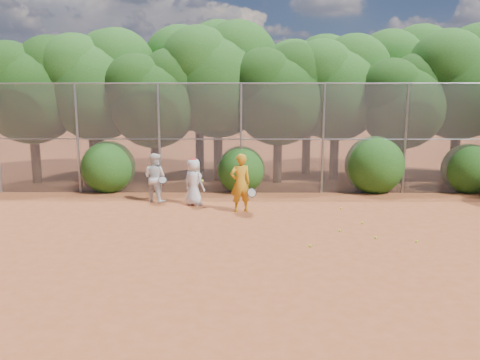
{
  "coord_description": "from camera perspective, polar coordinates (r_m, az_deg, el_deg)",
  "views": [
    {
      "loc": [
        -0.87,
        -11.08,
        3.51
      ],
      "look_at": [
        -1.0,
        2.5,
        1.1
      ],
      "focal_mm": 35.0,
      "sensor_mm": 36.0,
      "label": 1
    }
  ],
  "objects": [
    {
      "name": "tree_4",
      "position": [
        19.37,
        4.85,
        10.76
      ],
      "size": [
        4.19,
        3.64,
        5.73
      ],
      "color": "black",
      "rests_on": "ground"
    },
    {
      "name": "bush_2",
      "position": [
        18.21,
        16.07,
        2.06
      ],
      "size": [
        2.2,
        2.2,
        2.2
      ],
      "primitive_type": "sphere",
      "color": "#1A4A12",
      "rests_on": "ground"
    },
    {
      "name": "tree_0",
      "position": [
        20.96,
        -24.01,
        10.37
      ],
      "size": [
        4.38,
        3.81,
        6.0
      ],
      "color": "black",
      "rests_on": "ground"
    },
    {
      "name": "tree_6",
      "position": [
        20.17,
        19.39,
        9.38
      ],
      "size": [
        3.86,
        3.36,
        5.29
      ],
      "color": "black",
      "rests_on": "ground"
    },
    {
      "name": "tree_7",
      "position": [
        21.67,
        25.41,
        11.15
      ],
      "size": [
        4.77,
        4.14,
        6.53
      ],
      "color": "black",
      "rests_on": "ground"
    },
    {
      "name": "tree_9",
      "position": [
        23.05,
        -17.68,
        11.66
      ],
      "size": [
        4.83,
        4.2,
        6.62
      ],
      "color": "black",
      "rests_on": "ground"
    },
    {
      "name": "player_teen",
      "position": [
        15.36,
        -5.65,
        -0.22
      ],
      "size": [
        0.9,
        0.83,
        1.57
      ],
      "rotation": [
        0.0,
        0.0,
        2.56
      ],
      "color": "silver",
      "rests_on": "ground"
    },
    {
      "name": "tree_1",
      "position": [
        20.55,
        -16.97,
        11.46
      ],
      "size": [
        4.64,
        4.03,
        6.35
      ],
      "color": "black",
      "rests_on": "ground"
    },
    {
      "name": "bush_1",
      "position": [
        17.58,
        0.12,
        1.52
      ],
      "size": [
        1.8,
        1.8,
        1.8
      ],
      "primitive_type": "sphere",
      "color": "#1A4A12",
      "rests_on": "ground"
    },
    {
      "name": "ground",
      "position": [
        11.66,
        4.84,
        -7.5
      ],
      "size": [
        80.0,
        80.0,
        0.0
      ],
      "primitive_type": "plane",
      "color": "#974622",
      "rests_on": "ground"
    },
    {
      "name": "ball_4",
      "position": [
        11.32,
        8.54,
        -7.95
      ],
      "size": [
        0.07,
        0.07,
        0.07
      ],
      "primitive_type": "sphere",
      "color": "#C8E229",
      "rests_on": "ground"
    },
    {
      "name": "ball_5",
      "position": [
        15.19,
        12.22,
        -3.4
      ],
      "size": [
        0.07,
        0.07,
        0.07
      ],
      "primitive_type": "sphere",
      "color": "#C8E229",
      "rests_on": "ground"
    },
    {
      "name": "tree_12",
      "position": [
        23.55,
        19.39,
        11.95
      ],
      "size": [
        5.02,
        4.37,
        6.88
      ],
      "color": "black",
      "rests_on": "ground"
    },
    {
      "name": "bush_0",
      "position": [
        18.3,
        -15.74,
        1.8
      ],
      "size": [
        2.0,
        2.0,
        2.0
      ],
      "primitive_type": "sphere",
      "color": "#1A4A12",
      "rests_on": "ground"
    },
    {
      "name": "fence_back",
      "position": [
        17.16,
        3.07,
        5.18
      ],
      "size": [
        20.05,
        0.09,
        4.03
      ],
      "color": "gray",
      "rests_on": "ground"
    },
    {
      "name": "tree_5",
      "position": [
        20.51,
        11.83,
        11.36
      ],
      "size": [
        4.51,
        3.92,
        6.17
      ],
      "color": "black",
      "rests_on": "ground"
    },
    {
      "name": "bush_3",
      "position": [
        19.46,
        26.03,
        1.48
      ],
      "size": [
        1.9,
        1.9,
        1.9
      ],
      "primitive_type": "sphere",
      "color": "#1A4A12",
      "rests_on": "ground"
    },
    {
      "name": "tree_11",
      "position": [
        21.93,
        8.41,
        11.67
      ],
      "size": [
        4.64,
        4.03,
        6.35
      ],
      "color": "black",
      "rests_on": "ground"
    },
    {
      "name": "tree_3",
      "position": [
        19.98,
        -2.57,
        12.6
      ],
      "size": [
        4.89,
        4.26,
        6.7
      ],
      "color": "black",
      "rests_on": "ground"
    },
    {
      "name": "ball_3",
      "position": [
        12.31,
        20.71,
        -7.02
      ],
      "size": [
        0.07,
        0.07,
        0.07
      ],
      "primitive_type": "sphere",
      "color": "#C8E229",
      "rests_on": "ground"
    },
    {
      "name": "ball_0",
      "position": [
        12.69,
        12.06,
        -6.06
      ],
      "size": [
        0.07,
        0.07,
        0.07
      ],
      "primitive_type": "sphere",
      "color": "#C8E229",
      "rests_on": "ground"
    },
    {
      "name": "player_yellow",
      "position": [
        14.37,
        0.05,
        -0.37
      ],
      "size": [
        0.9,
        0.64,
        1.82
      ],
      "rotation": [
        0.0,
        0.0,
        3.49
      ],
      "color": "#C78617",
      "rests_on": "ground"
    },
    {
      "name": "ball_1",
      "position": [
        13.62,
        14.67,
        -5.07
      ],
      "size": [
        0.07,
        0.07,
        0.07
      ],
      "primitive_type": "sphere",
      "color": "#C8E229",
      "rests_on": "ground"
    },
    {
      "name": "tree_10",
      "position": [
        22.25,
        -4.89,
        12.91
      ],
      "size": [
        5.15,
        4.48,
        7.06
      ],
      "color": "black",
      "rests_on": "ground"
    },
    {
      "name": "ball_2",
      "position": [
        12.3,
        16.21,
        -6.77
      ],
      "size": [
        0.07,
        0.07,
        0.07
      ],
      "primitive_type": "sphere",
      "color": "#C8E229",
      "rests_on": "ground"
    },
    {
      "name": "tree_2",
      "position": [
        19.26,
        -10.32,
        10.12
      ],
      "size": [
        3.99,
        3.47,
        5.47
      ],
      "color": "black",
      "rests_on": "ground"
    },
    {
      "name": "player_white",
      "position": [
        16.08,
        -10.31,
        0.3
      ],
      "size": [
        1.0,
        0.92,
        1.66
      ],
      "rotation": [
        0.0,
        0.0,
        2.68
      ],
      "color": "silver",
      "rests_on": "ground"
    }
  ]
}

